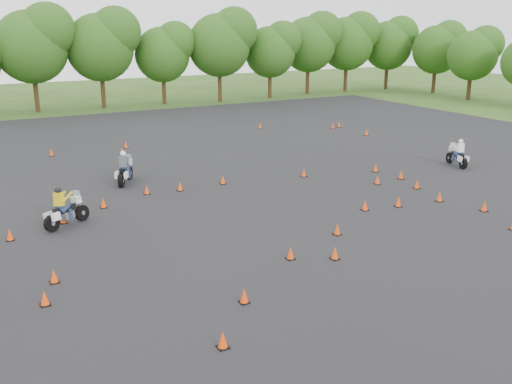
# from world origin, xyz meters

# --- Properties ---
(ground) EXTENTS (140.00, 140.00, 0.00)m
(ground) POSITION_xyz_m (0.00, 0.00, 0.00)
(ground) COLOR #2D5119
(ground) RESTS_ON ground
(asphalt_pad) EXTENTS (62.00, 62.00, 0.00)m
(asphalt_pad) POSITION_xyz_m (0.00, 6.00, 0.01)
(asphalt_pad) COLOR black
(asphalt_pad) RESTS_ON ground
(treeline) EXTENTS (87.02, 32.40, 10.43)m
(treeline) POSITION_xyz_m (0.65, 35.02, 4.60)
(treeline) COLOR #274E16
(treeline) RESTS_ON ground
(traffic_cones) EXTENTS (36.08, 33.64, 0.45)m
(traffic_cones) POSITION_xyz_m (-0.31, 6.11, 0.23)
(traffic_cones) COLOR #ED410A
(traffic_cones) RESTS_ON asphalt_pad
(rider_grey) EXTENTS (1.79, 2.33, 1.77)m
(rider_grey) POSITION_xyz_m (-3.31, 12.30, 0.89)
(rider_grey) COLOR #43474B
(rider_grey) RESTS_ON ground
(rider_yellow) EXTENTS (2.29, 1.72, 1.73)m
(rider_yellow) POSITION_xyz_m (-7.32, 6.92, 0.87)
(rider_yellow) COLOR gold
(rider_yellow) RESTS_ON ground
(rider_white) EXTENTS (1.24, 2.21, 1.63)m
(rider_white) POSITION_xyz_m (14.91, 6.61, 0.82)
(rider_white) COLOR silver
(rider_white) RESTS_ON ground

